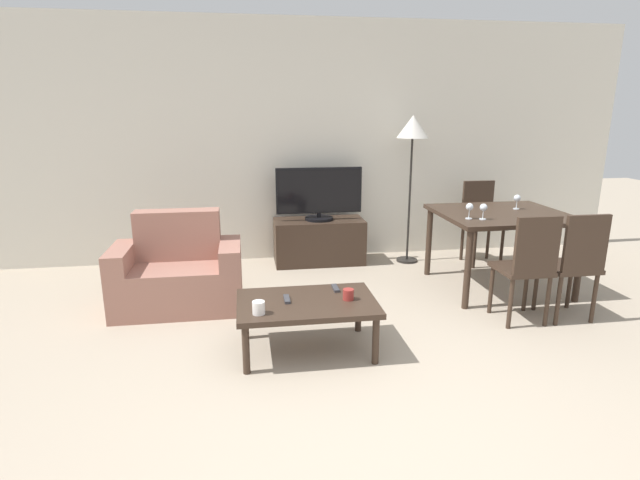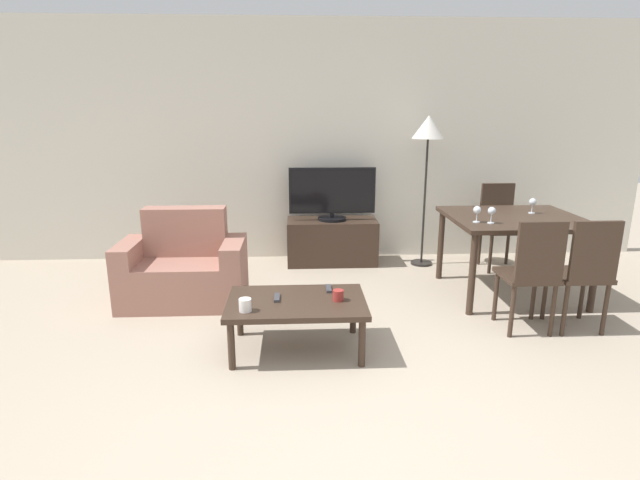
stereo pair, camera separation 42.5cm
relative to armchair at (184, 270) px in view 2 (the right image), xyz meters
name	(u,v)px [view 2 (the right image)]	position (x,y,z in m)	size (l,w,h in m)	color
ground_plane	(346,429)	(1.29, -1.97, -0.31)	(18.00, 18.00, 0.00)	tan
wall_back	(318,143)	(1.29, 1.43, 1.04)	(7.73, 0.06, 2.70)	silver
armchair	(184,270)	(0.00, 0.00, 0.00)	(1.11, 0.63, 0.85)	#9E6B5B
tv_stand	(332,241)	(1.44, 1.13, -0.05)	(1.02, 0.46, 0.51)	#38281E
tv	(332,194)	(1.44, 1.13, 0.50)	(0.97, 0.32, 0.59)	black
coffee_table	(297,306)	(1.03, -1.00, 0.04)	(1.01, 0.65, 0.39)	#38281E
dining_table	(514,225)	(3.07, 0.05, 0.37)	(1.20, 1.07, 0.76)	#38281E
dining_chair_near	(532,270)	(2.86, -0.79, 0.21)	(0.40, 0.40, 0.93)	#38281E
dining_chair_far	(499,222)	(3.28, 0.90, 0.21)	(0.40, 0.40, 0.93)	#38281E
dining_chair_near_right	(584,269)	(3.28, -0.79, 0.21)	(0.40, 0.40, 0.93)	#38281E
floor_lamp	(428,135)	(2.46, 1.02, 1.15)	(0.35, 0.35, 1.66)	black
remote_primary	(277,298)	(0.88, -0.97, 0.09)	(0.04, 0.15, 0.02)	#38383D
remote_secondary	(329,289)	(1.27, -0.80, 0.09)	(0.04, 0.15, 0.02)	#38383D
cup_white_near	(245,305)	(0.67, -1.19, 0.13)	(0.09, 0.09, 0.09)	white
cup_colored_far	(338,295)	(1.33, -1.02, 0.12)	(0.08, 0.08, 0.08)	maroon
wine_glass_left	(477,211)	(2.62, -0.18, 0.56)	(0.07, 0.07, 0.15)	silver
wine_glass_center	(533,203)	(3.28, 0.17, 0.56)	(0.07, 0.07, 0.15)	silver
wine_glass_right	(492,212)	(2.73, -0.22, 0.56)	(0.07, 0.07, 0.15)	silver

